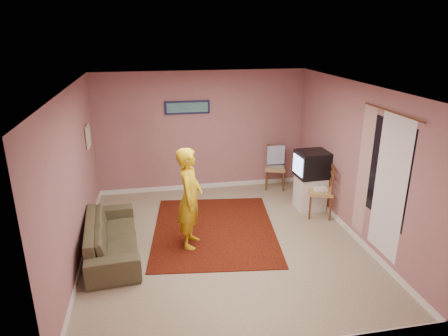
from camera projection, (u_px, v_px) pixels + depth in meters
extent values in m
plane|color=tan|center=(224.00, 243.00, 6.71)|extent=(5.00, 5.00, 0.00)
cube|color=#9D676A|center=(202.00, 132.00, 8.60)|extent=(4.50, 0.02, 2.60)
cube|color=#9D676A|center=(270.00, 253.00, 3.97)|extent=(4.50, 0.02, 2.60)
cube|color=#9D676A|center=(74.00, 180.00, 5.88)|extent=(0.02, 5.00, 2.60)
cube|color=#9D676A|center=(355.00, 162.00, 6.68)|extent=(0.02, 5.00, 2.60)
cube|color=silver|center=(223.00, 87.00, 5.85)|extent=(4.50, 5.00, 0.02)
cube|color=silver|center=(203.00, 186.00, 9.00)|extent=(4.50, 0.02, 0.10)
cube|color=silver|center=(84.00, 253.00, 6.30)|extent=(0.02, 5.00, 0.10)
cube|color=silver|center=(347.00, 228.00, 7.09)|extent=(0.02, 5.00, 0.10)
cube|color=black|center=(386.00, 171.00, 5.80)|extent=(0.01, 1.10, 1.50)
cube|color=white|center=(390.00, 188.00, 5.72)|extent=(0.01, 0.75, 2.10)
cube|color=beige|center=(364.00, 171.00, 6.37)|extent=(0.01, 0.35, 2.10)
cylinder|color=brown|center=(392.00, 112.00, 5.50)|extent=(0.02, 1.40, 0.02)
cube|color=#15173A|center=(187.00, 107.00, 8.34)|extent=(0.95, 0.03, 0.28)
cube|color=#2F5684|center=(187.00, 108.00, 8.32)|extent=(0.86, 0.01, 0.20)
cube|color=#CFBC8E|center=(88.00, 136.00, 7.29)|extent=(0.03, 0.38, 0.42)
cube|color=#B2C0C3|center=(89.00, 136.00, 7.29)|extent=(0.01, 0.30, 0.34)
cube|color=black|center=(214.00, 229.00, 7.14)|extent=(2.44, 2.90, 0.01)
cube|color=white|center=(310.00, 192.00, 7.92)|extent=(0.53, 0.48, 0.67)
cube|color=black|center=(312.00, 164.00, 7.72)|extent=(0.61, 0.56, 0.51)
cube|color=#8CB2F2|center=(298.00, 165.00, 7.65)|extent=(0.04, 0.43, 0.36)
cube|color=tan|center=(275.00, 168.00, 8.88)|extent=(0.54, 0.53, 0.05)
cube|color=brown|center=(276.00, 158.00, 8.80)|extent=(0.43, 0.18, 0.50)
cube|color=#ADADB2|center=(275.00, 166.00, 8.86)|extent=(0.42, 0.35, 0.06)
cube|color=#95B8F5|center=(276.00, 155.00, 8.78)|extent=(0.40, 0.05, 0.41)
cube|color=tan|center=(320.00, 191.00, 7.54)|extent=(0.57, 0.58, 0.05)
cube|color=brown|center=(322.00, 178.00, 7.46)|extent=(0.19, 0.45, 0.53)
cube|color=white|center=(321.00, 189.00, 7.53)|extent=(0.24, 0.18, 0.05)
imported|color=brown|center=(112.00, 237.00, 6.32)|extent=(0.93, 2.03, 0.58)
imported|color=gold|center=(190.00, 198.00, 6.39)|extent=(0.56, 0.70, 1.68)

